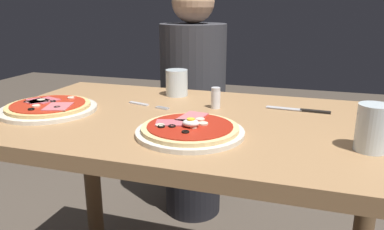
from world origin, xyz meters
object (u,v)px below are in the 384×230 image
(salt_shaker, at_px, (216,98))
(pizza_foreground, at_px, (190,130))
(pizza_across_left, at_px, (49,108))
(knife, at_px, (302,110))
(fork, at_px, (145,105))
(water_glass_near, at_px, (177,84))
(dining_table, at_px, (191,158))
(diner_person, at_px, (193,109))
(water_glass_far, at_px, (372,131))

(salt_shaker, bearing_deg, pizza_foreground, -89.97)
(pizza_across_left, height_order, knife, pizza_across_left)
(fork, relative_size, knife, 0.80)
(water_glass_near, height_order, knife, water_glass_near)
(fork, xyz_separation_m, salt_shaker, (0.23, 0.04, 0.03))
(salt_shaker, bearing_deg, dining_table, -109.49)
(water_glass_near, height_order, diner_person, diner_person)
(pizza_foreground, height_order, diner_person, diner_person)
(dining_table, xyz_separation_m, fork, (-0.18, 0.08, 0.13))
(pizza_foreground, distance_m, fork, 0.32)
(fork, relative_size, salt_shaker, 2.33)
(water_glass_near, relative_size, diner_person, 0.08)
(pizza_foreground, height_order, water_glass_far, water_glass_far)
(diner_person, bearing_deg, fork, 93.71)
(pizza_across_left, distance_m, water_glass_near, 0.44)
(dining_table, relative_size, salt_shaker, 18.18)
(pizza_foreground, height_order, water_glass_near, water_glass_near)
(water_glass_far, relative_size, fork, 0.69)
(fork, distance_m, diner_person, 0.68)
(dining_table, relative_size, pizza_across_left, 4.17)
(dining_table, distance_m, knife, 0.38)
(dining_table, xyz_separation_m, water_glass_far, (0.46, -0.12, 0.17))
(water_glass_near, distance_m, water_glass_far, 0.70)
(water_glass_far, relative_size, diner_person, 0.09)
(water_glass_far, bearing_deg, salt_shaker, 149.87)
(fork, height_order, salt_shaker, salt_shaker)
(water_glass_near, bearing_deg, dining_table, -61.82)
(pizza_foreground, xyz_separation_m, salt_shaker, (-0.00, 0.27, 0.02))
(fork, relative_size, diner_person, 0.13)
(dining_table, distance_m, water_glass_far, 0.51)
(pizza_across_left, relative_size, salt_shaker, 4.36)
(dining_table, height_order, knife, knife)
(pizza_across_left, distance_m, knife, 0.79)
(water_glass_far, relative_size, knife, 0.55)
(pizza_across_left, relative_size, water_glass_near, 3.13)
(water_glass_near, bearing_deg, water_glass_far, -31.84)
(dining_table, bearing_deg, knife, 28.97)
(fork, bearing_deg, diner_person, 93.71)
(pizza_foreground, bearing_deg, pizza_across_left, 171.41)
(water_glass_far, distance_m, diner_person, 1.12)
(water_glass_far, xyz_separation_m, salt_shaker, (-0.42, 0.24, -0.01))
(water_glass_far, bearing_deg, pizza_across_left, 176.68)
(pizza_foreground, height_order, pizza_across_left, pizza_foreground)
(pizza_foreground, xyz_separation_m, water_glass_near, (-0.18, 0.39, 0.03))
(water_glass_far, xyz_separation_m, diner_person, (-0.69, 0.85, -0.23))
(water_glass_near, distance_m, knife, 0.45)
(water_glass_far, height_order, salt_shaker, water_glass_far)
(pizza_across_left, distance_m, diner_person, 0.85)
(knife, bearing_deg, water_glass_near, 169.92)
(dining_table, bearing_deg, water_glass_near, 118.18)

